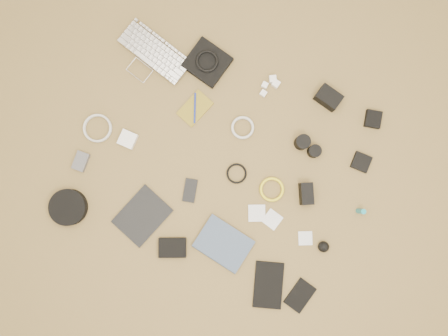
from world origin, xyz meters
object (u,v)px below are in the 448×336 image
(laptop, at_px, (148,60))
(paperback, at_px, (213,260))
(tablet, at_px, (142,216))
(phone, at_px, (190,190))
(dslr_camera, at_px, (328,98))
(headphone_case, at_px, (68,207))

(laptop, relative_size, paperback, 1.47)
(laptop, xyz_separation_m, tablet, (0.21, -0.72, -0.01))
(tablet, xyz_separation_m, phone, (0.18, 0.19, -0.00))
(laptop, distance_m, paperback, 1.01)
(laptop, height_order, dslr_camera, dslr_camera)
(dslr_camera, xyz_separation_m, paperback, (-0.28, -0.91, -0.02))
(paperback, bearing_deg, dslr_camera, -2.85)
(paperback, bearing_deg, laptop, 50.85)
(paperback, bearing_deg, phone, 51.36)
(dslr_camera, xyz_separation_m, tablet, (-0.67, -0.81, -0.03))
(laptop, xyz_separation_m, headphone_case, (-0.13, -0.79, 0.01))
(dslr_camera, distance_m, paperback, 0.95)
(tablet, relative_size, phone, 2.13)
(dslr_camera, relative_size, paperback, 0.47)
(dslr_camera, distance_m, phone, 0.80)
(laptop, bearing_deg, dslr_camera, 25.83)
(laptop, height_order, tablet, laptop)
(tablet, bearing_deg, phone, 70.22)
(tablet, bearing_deg, laptop, 130.36)
(laptop, xyz_separation_m, phone, (0.39, -0.54, -0.01))
(phone, xyz_separation_m, headphone_case, (-0.52, -0.26, 0.02))
(laptop, distance_m, dslr_camera, 0.89)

